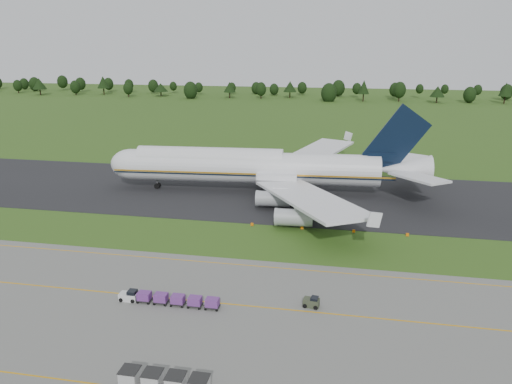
% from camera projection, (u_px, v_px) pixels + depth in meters
% --- Properties ---
extents(ground, '(600.00, 600.00, 0.00)m').
position_uv_depth(ground, '(252.00, 241.00, 86.34)').
color(ground, '#2D4E17').
rests_on(ground, ground).
extents(apron, '(300.00, 52.00, 0.06)m').
position_uv_depth(apron, '(192.00, 358.00, 54.36)').
color(apron, '#61615D').
rests_on(apron, ground).
extents(taxiway, '(300.00, 40.00, 0.08)m').
position_uv_depth(taxiway, '(276.00, 194.00, 112.66)').
color(taxiway, black).
rests_on(taxiway, ground).
extents(apron_markings, '(300.00, 30.20, 0.01)m').
position_uv_depth(apron_markings, '(210.00, 323.00, 60.95)').
color(apron_markings, '#C98D0B').
rests_on(apron_markings, apron).
extents(tree_line, '(527.30, 23.50, 11.98)m').
position_uv_depth(tree_line, '(358.00, 90.00, 286.57)').
color(tree_line, black).
rests_on(tree_line, ground).
extents(aircraft, '(73.28, 71.30, 20.58)m').
position_uv_depth(aircraft, '(258.00, 167.00, 112.69)').
color(aircraft, silver).
rests_on(aircraft, ground).
extents(baggage_train, '(13.64, 1.45, 1.39)m').
position_uv_depth(baggage_train, '(167.00, 299.00, 65.21)').
color(baggage_train, silver).
rests_on(baggage_train, apron).
extents(utility_cart, '(2.17, 1.48, 1.11)m').
position_uv_depth(utility_cart, '(311.00, 303.00, 64.63)').
color(utility_cart, '#333A28').
rests_on(utility_cart, apron).
extents(uld_row, '(9.08, 1.88, 1.86)m').
position_uv_depth(uld_row, '(164.00, 381.00, 49.10)').
color(uld_row, '#A8A8A8').
rests_on(uld_row, apron).
extents(edge_markers, '(28.54, 0.30, 0.60)m').
position_uv_depth(edge_markers, '(328.00, 230.00, 90.67)').
color(edge_markers, orange).
rests_on(edge_markers, ground).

